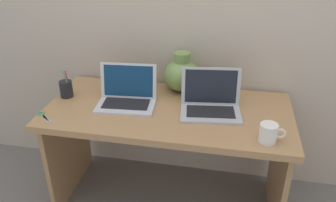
# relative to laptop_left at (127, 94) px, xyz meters

# --- Properties ---
(ground_plane) EXTENTS (6.00, 6.00, 0.00)m
(ground_plane) POSITION_rel_laptop_left_xyz_m (0.25, -0.02, -0.77)
(ground_plane) COLOR slate
(back_wall) EXTENTS (4.40, 0.04, 2.40)m
(back_wall) POSITION_rel_laptop_left_xyz_m (0.25, 0.36, 0.43)
(back_wall) COLOR #BCAD99
(back_wall) RESTS_ON ground
(desk) EXTENTS (1.44, 0.68, 0.71)m
(desk) POSITION_rel_laptop_left_xyz_m (0.25, -0.02, -0.21)
(desk) COLOR #AD7F51
(desk) RESTS_ON ground
(laptop_left) EXTENTS (0.36, 0.26, 0.23)m
(laptop_left) POSITION_rel_laptop_left_xyz_m (0.00, 0.00, 0.00)
(laptop_left) COLOR silver
(laptop_left) RESTS_ON desk
(laptop_right) EXTENTS (0.37, 0.27, 0.24)m
(laptop_right) POSITION_rel_laptop_left_xyz_m (0.50, 0.00, 0.00)
(laptop_right) COLOR #B2B2B7
(laptop_right) RESTS_ON desk
(green_vase) EXTENTS (0.24, 0.24, 0.26)m
(green_vase) POSITION_rel_laptop_left_xyz_m (0.29, 0.24, 0.05)
(green_vase) COLOR #75934C
(green_vase) RESTS_ON desk
(coffee_mug) EXTENTS (0.13, 0.09, 0.10)m
(coffee_mug) POSITION_rel_laptop_left_xyz_m (0.81, -0.26, -0.01)
(coffee_mug) COLOR white
(coffee_mug) RESTS_ON desk
(pen_cup) EXTENTS (0.08, 0.08, 0.19)m
(pen_cup) POSITION_rel_laptop_left_xyz_m (-0.40, 0.01, -0.01)
(pen_cup) COLOR black
(pen_cup) RESTS_ON desk
(scissors) EXTENTS (0.13, 0.11, 0.01)m
(scissors) POSITION_rel_laptop_left_xyz_m (-0.43, -0.25, -0.06)
(scissors) COLOR #B7B7BC
(scissors) RESTS_ON desk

